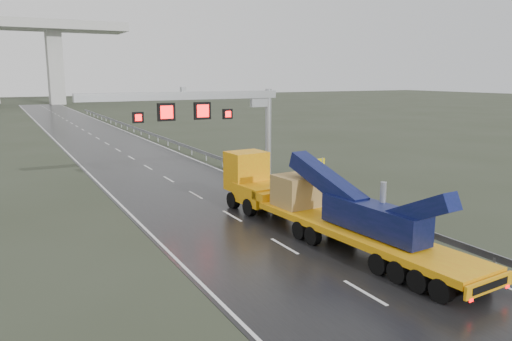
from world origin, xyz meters
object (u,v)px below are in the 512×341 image
sign_gantry (211,112)px  heavy_haul_truck (309,202)px  striped_barrier (284,184)px  exit_sign_pair (316,169)px

sign_gantry → heavy_haul_truck: (0.31, -12.46, -3.98)m
sign_gantry → striped_barrier: size_ratio=13.17×
exit_sign_pair → striped_barrier: exit_sign_pair is taller
heavy_haul_truck → sign_gantry: bearing=87.1°
heavy_haul_truck → exit_sign_pair: (5.14, 6.81, 0.17)m
striped_barrier → sign_gantry: bearing=150.0°
sign_gantry → exit_sign_pair: 8.73m
sign_gantry → heavy_haul_truck: 13.09m
heavy_haul_truck → striped_barrier: (3.58, 8.49, -1.07)m
heavy_haul_truck → exit_sign_pair: heavy_haul_truck is taller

